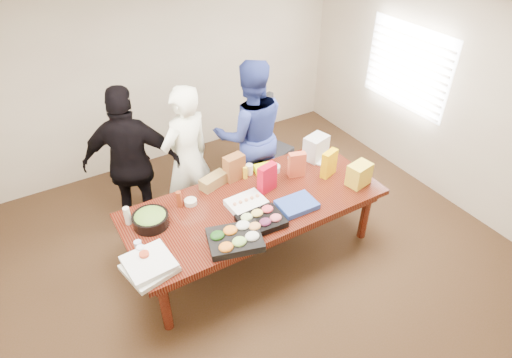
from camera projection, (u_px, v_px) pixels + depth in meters
floor at (255, 251)px, 5.08m from camera, size 5.50×5.00×0.02m
ceiling at (254, 14)px, 3.47m from camera, size 5.50×5.00×0.02m
wall_back at (163, 71)px, 6.01m from camera, size 5.50×0.04×2.70m
wall_front at (469, 353)px, 2.55m from camera, size 5.50×0.04×2.70m
wall_right at (442, 94)px, 5.41m from camera, size 0.04×5.00×2.70m
window_panel at (407, 67)px, 5.73m from camera, size 0.03×1.40×1.10m
window_blinds at (405, 68)px, 5.71m from camera, size 0.04×1.36×1.00m
conference_table at (255, 227)px, 4.86m from camera, size 2.80×1.20×0.75m
office_chair at (268, 148)px, 5.81m from camera, size 0.77×0.77×1.18m
person_center at (187, 159)px, 4.99m from camera, size 0.77×0.63×1.84m
person_right at (251, 134)px, 5.36m from camera, size 1.11×0.97×1.93m
person_left at (132, 164)px, 4.87m from camera, size 1.19×0.91×1.89m
veggie_tray at (235, 240)px, 4.11m from camera, size 0.60×0.52×0.08m
fruit_tray at (261, 221)px, 4.33m from camera, size 0.47×0.38×0.07m
sheet_cake at (246, 203)px, 4.56m from camera, size 0.41×0.31×0.07m
salad_bowl at (151, 220)px, 4.30m from camera, size 0.37×0.37×0.12m
chip_bag_blue at (297, 205)px, 4.54m from camera, size 0.41×0.31×0.06m
chip_bag_red at (267, 178)px, 4.70m from camera, size 0.24×0.14×0.32m
chip_bag_yellow at (329, 163)px, 4.94m from camera, size 0.23×0.15×0.32m
chip_bag_orange at (297, 165)px, 4.93m from camera, size 0.21×0.14×0.30m
mayo_jar at (249, 169)px, 5.01m from camera, size 0.10×0.10×0.13m
mustard_bottle at (245, 173)px, 4.94m from camera, size 0.06×0.06×0.15m
dressing_bottle at (179, 199)px, 4.52m from camera, size 0.08×0.08×0.19m
ranch_bottle at (127, 216)px, 4.29m from camera, size 0.08×0.08×0.20m
banana_bunch at (264, 168)px, 5.07m from camera, size 0.25×0.17×0.08m
bread_loaf at (214, 181)px, 4.82m from camera, size 0.35×0.23×0.13m
kraft_bag at (234, 167)px, 4.89m from camera, size 0.25×0.17×0.30m
red_cup at (145, 258)px, 3.89m from camera, size 0.11×0.11×0.12m
clear_cup_a at (141, 251)px, 3.97m from camera, size 0.08×0.08×0.10m
clear_cup_b at (138, 245)px, 4.03m from camera, size 0.09×0.09×0.10m
pizza_box_lower at (150, 268)px, 3.84m from camera, size 0.48×0.48×0.05m
pizza_box_upper at (149, 262)px, 3.83m from camera, size 0.44×0.44×0.05m
plate_a at (322, 159)px, 5.28m from camera, size 0.34×0.34×0.02m
plate_b at (298, 158)px, 5.30m from camera, size 0.27×0.27×0.02m
dip_bowl_a at (273, 168)px, 5.08m from camera, size 0.19×0.19×0.07m
dip_bowl_b at (191, 202)px, 4.59m from camera, size 0.16×0.16×0.05m
grocery_bag_white at (316, 147)px, 5.23m from camera, size 0.32×0.27×0.30m
grocery_bag_yellow at (359, 174)px, 4.81m from camera, size 0.29×0.22×0.26m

